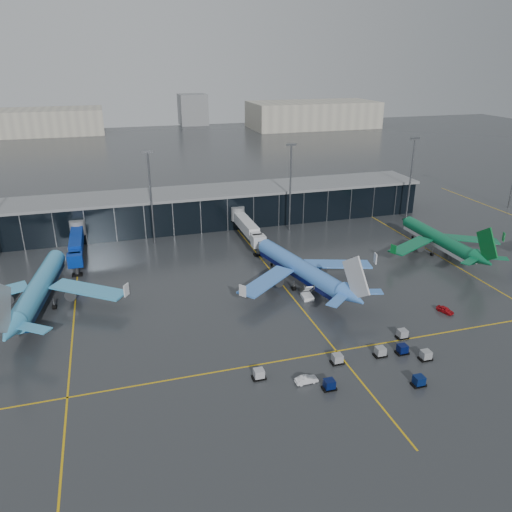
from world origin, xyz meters
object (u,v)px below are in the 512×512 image
object	(u,v)px
service_van_red	(445,310)
airliner_klm_near	(300,258)
airliner_aer_lingus	(439,231)
baggage_carts	(371,361)
mobile_airstair	(307,295)
service_van_white	(306,380)
airliner_arkefly	(37,276)

from	to	relation	value
service_van_red	airliner_klm_near	bearing A→B (deg)	120.01
airliner_aer_lingus	baggage_carts	size ratio (longest dim) A/B	1.24
airliner_klm_near	airliner_aer_lingus	distance (m)	43.03
mobile_airstair	service_van_white	distance (m)	29.95
airliner_klm_near	airliner_aer_lingus	world-z (taller)	airliner_klm_near
baggage_carts	service_van_red	size ratio (longest dim) A/B	8.67
airliner_aer_lingus	airliner_arkefly	bearing A→B (deg)	-177.95
airliner_arkefly	mobile_airstair	xyz separation A→B (m)	(54.36, -12.93, -5.89)
mobile_airstair	service_van_white	world-z (taller)	mobile_airstair
service_van_white	mobile_airstair	bearing A→B (deg)	-24.98
airliner_arkefly	airliner_klm_near	world-z (taller)	airliner_arkefly
mobile_airstair	service_van_white	size ratio (longest dim) A/B	0.92
airliner_arkefly	airliner_klm_near	bearing A→B (deg)	2.42
mobile_airstair	service_van_red	world-z (taller)	mobile_airstair
airliner_aer_lingus	service_van_white	size ratio (longest dim) A/B	10.35
service_van_red	mobile_airstair	bearing A→B (deg)	132.35
airliner_arkefly	service_van_white	xyz separation A→B (m)	(42.99, -40.64, -6.04)
service_van_white	airliner_klm_near	bearing A→B (deg)	-22.15
airliner_arkefly	service_van_red	xyz separation A→B (m)	(78.85, -26.83, -6.04)
service_van_white	airliner_arkefly	bearing A→B (deg)	43.94
airliner_arkefly	mobile_airstair	size ratio (longest dim) A/B	12.57
airliner_arkefly	service_van_red	bearing A→B (deg)	-10.47
airliner_aer_lingus	service_van_red	distance (m)	35.25
airliner_arkefly	service_van_red	size ratio (longest dim) A/B	12.02
airliner_arkefly	service_van_white	bearing A→B (deg)	-35.07
baggage_carts	service_van_white	world-z (taller)	baggage_carts
baggage_carts	mobile_airstair	size ratio (longest dim) A/B	9.07
airliner_arkefly	service_van_red	world-z (taller)	airliner_arkefly
airliner_aer_lingus	airliner_klm_near	bearing A→B (deg)	-168.35
airliner_aer_lingus	mobile_airstair	xyz separation A→B (m)	(-43.20, -15.49, -5.18)
airliner_klm_near	baggage_carts	world-z (taller)	airliner_klm_near
airliner_arkefly	airliner_klm_near	xyz separation A→B (m)	(55.34, -5.73, -0.25)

